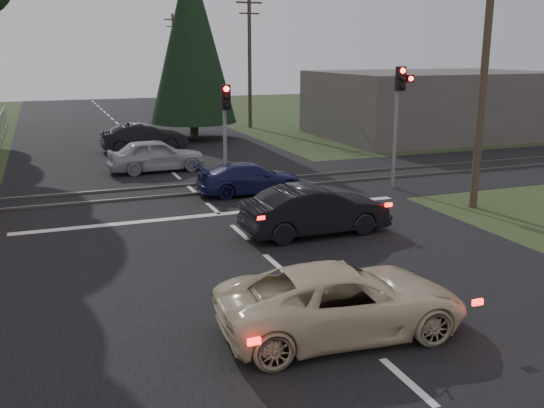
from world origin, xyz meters
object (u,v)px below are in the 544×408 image
dark_hatchback (315,210)px  dark_car_far (144,138)px  traffic_signal_center (226,121)px  blue_sedan (250,178)px  utility_pole_mid (250,59)px  silver_car (156,155)px  cream_coupe (342,301)px  traffic_signal_right (400,104)px  utility_pole_far (174,56)px  utility_pole_near (485,68)px

dark_hatchback → dark_car_far: (-2.24, 17.07, 0.02)m
traffic_signal_center → dark_car_far: traffic_signal_center is taller
dark_hatchback → traffic_signal_center: bearing=8.6°
dark_hatchback → blue_sedan: 5.63m
utility_pole_mid → silver_car: size_ratio=2.10×
dark_hatchback → blue_sedan: dark_hatchback is taller
blue_sedan → cream_coupe: bearing=169.7°
utility_pole_mid → dark_car_far: 12.38m
traffic_signal_right → blue_sedan: traffic_signal_right is taller
utility_pole_far → dark_car_far: 34.23m
utility_pole_near → dark_car_far: (-8.70, 16.14, -3.99)m
utility_pole_near → cream_coupe: utility_pole_near is taller
traffic_signal_center → cream_coupe: (-1.20, -11.69, -2.14)m
utility_pole_near → blue_sedan: 9.08m
utility_pole_near → cream_coupe: 11.89m
traffic_signal_center → silver_car: (-1.60, 5.63, -2.07)m
traffic_signal_right → utility_pole_mid: 20.60m
utility_pole_mid → blue_sedan: utility_pole_mid is taller
traffic_signal_right → dark_hatchback: bearing=-141.3°
utility_pole_far → cream_coupe: size_ratio=1.87×
utility_pole_near → utility_pole_mid: same height
utility_pole_mid → dark_hatchback: (-6.46, -24.93, -4.00)m
utility_pole_near → dark_hatchback: size_ratio=2.06×
cream_coupe → silver_car: size_ratio=1.12×
cream_coupe → dark_car_far: dark_car_far is taller
utility_pole_near → utility_pole_far: 49.00m
silver_car → traffic_signal_right: bearing=-133.0°
utility_pole_near → dark_hatchback: 7.66m
utility_pole_far → blue_sedan: size_ratio=2.23×
utility_pole_mid → blue_sedan: 20.81m
cream_coupe → blue_sedan: size_ratio=1.19×
utility_pole_near → silver_car: (-9.10, 10.30, -3.99)m
traffic_signal_center → blue_sedan: size_ratio=1.02×
cream_coupe → silver_car: bearing=5.1°
utility_pole_far → silver_car: (-9.10, -38.70, -3.99)m
silver_car → dark_car_far: (0.40, 5.83, 0.01)m
cream_coupe → blue_sedan: cream_coupe is taller
utility_pole_mid → utility_pole_far: bearing=90.0°
utility_pole_mid → dark_car_far: (-8.70, -7.86, -3.99)m
dark_hatchback → cream_coupe: bearing=157.8°
traffic_signal_center → utility_pole_mid: size_ratio=0.46×
utility_pole_far → dark_car_far: utility_pole_far is taller
cream_coupe → utility_pole_far: bearing=-5.0°
traffic_signal_center → utility_pole_far: (7.50, 44.32, 1.92)m
traffic_signal_center → blue_sedan: bearing=1.2°
silver_car → utility_pole_mid: bearing=-36.6°
cream_coupe → dark_hatchback: dark_hatchback is taller
utility_pole_far → utility_pole_near: bearing=-90.0°
utility_pole_far → blue_sedan: 44.98m
traffic_signal_center → cream_coupe: size_ratio=0.85×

